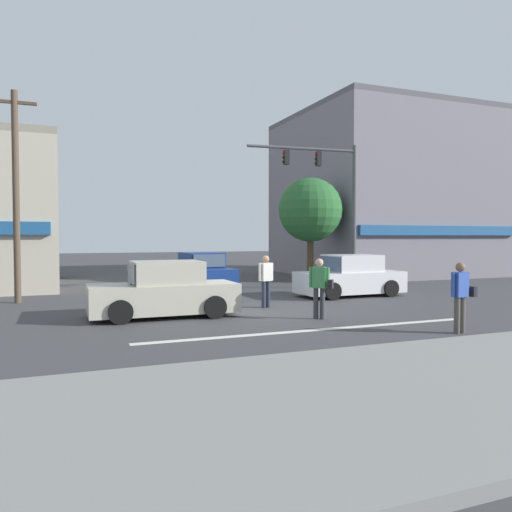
{
  "coord_description": "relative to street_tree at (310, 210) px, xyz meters",
  "views": [
    {
      "loc": [
        -5.88,
        -14.13,
        2.26
      ],
      "look_at": [
        0.56,
        2.0,
        1.6
      ],
      "focal_mm": 35.0,
      "sensor_mm": 36.0,
      "label": 1
    }
  ],
  "objects": [
    {
      "name": "ground_plane",
      "position": [
        -5.79,
        -7.81,
        -3.6
      ],
      "size": [
        120.0,
        120.0,
        0.0
      ],
      "primitive_type": "plane",
      "color": "#3D3D3F"
    },
    {
      "name": "lane_marking_stripe",
      "position": [
        -5.79,
        -11.31,
        -3.59
      ],
      "size": [
        9.0,
        0.24,
        0.01
      ],
      "primitive_type": "cube",
      "color": "silver",
      "rests_on": "ground"
    },
    {
      "name": "sidewalk_curb",
      "position": [
        -5.79,
        -16.31,
        -3.52
      ],
      "size": [
        40.0,
        5.0,
        0.16
      ],
      "primitive_type": "cube",
      "color": "gray",
      "rests_on": "ground"
    },
    {
      "name": "building_right_corner",
      "position": [
        7.0,
        3.9,
        1.24
      ],
      "size": [
        10.68,
        10.59,
        9.67
      ],
      "color": "slate",
      "rests_on": "ground"
    },
    {
      "name": "street_tree",
      "position": [
        0.0,
        0.0,
        0.0
      ],
      "size": [
        3.17,
        3.17,
        5.2
      ],
      "color": "#4C3823",
      "rests_on": "ground"
    },
    {
      "name": "utility_pole_near_left",
      "position": [
        -12.94,
        -3.1,
        0.16
      ],
      "size": [
        1.4,
        0.22,
        7.22
      ],
      "color": "brown",
      "rests_on": "ground"
    },
    {
      "name": "traffic_light_mast",
      "position": [
        -0.69,
        -3.38,
        0.58
      ],
      "size": [
        4.87,
        0.6,
        6.2
      ],
      "color": "#47474C",
      "rests_on": "ground"
    },
    {
      "name": "sedan_crossing_rightbound",
      "position": [
        -8.87,
        -7.92,
        -2.88
      ],
      "size": [
        4.12,
        1.91,
        1.58
      ],
      "color": "#B7B29E",
      "rests_on": "ground"
    },
    {
      "name": "sedan_approaching_near",
      "position": [
        -5.76,
        -0.76,
        -2.88
      ],
      "size": [
        2.13,
        4.22,
        1.58
      ],
      "color": "navy",
      "rests_on": "ground"
    },
    {
      "name": "sedan_waiting_far",
      "position": [
        -1.24,
        -5.59,
        -2.88
      ],
      "size": [
        4.13,
        1.93,
        1.58
      ],
      "color": "silver",
      "rests_on": "ground"
    },
    {
      "name": "pedestrian_foreground_with_bag",
      "position": [
        -2.9,
        -12.92,
        -2.64
      ],
      "size": [
        0.68,
        0.29,
        1.67
      ],
      "color": "#4C4742",
      "rests_on": "ground"
    },
    {
      "name": "pedestrian_mid_crossing",
      "position": [
        -5.49,
        -7.32,
        -2.65
      ],
      "size": [
        0.55,
        0.31,
        1.67
      ],
      "color": "#232838",
      "rests_on": "ground"
    },
    {
      "name": "pedestrian_far_side",
      "position": [
        -4.96,
        -9.9,
        -2.64
      ],
      "size": [
        0.58,
        0.58,
        1.67
      ],
      "color": "#333338",
      "rests_on": "ground"
    }
  ]
}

